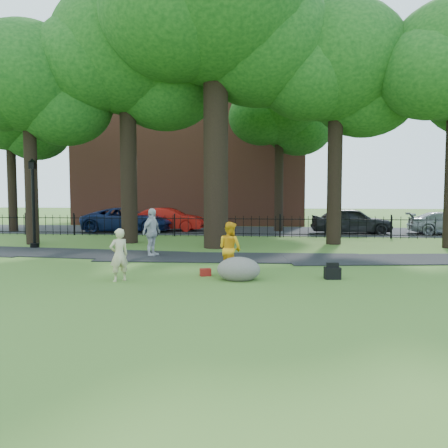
# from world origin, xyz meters

# --- Properties ---
(ground) EXTENTS (120.00, 120.00, 0.00)m
(ground) POSITION_xyz_m (0.00, 0.00, 0.00)
(ground) COLOR #406724
(ground) RESTS_ON ground
(footpath) EXTENTS (36.07, 3.85, 0.03)m
(footpath) POSITION_xyz_m (1.00, 3.90, 0.00)
(footpath) COLOR black
(footpath) RESTS_ON ground
(street) EXTENTS (80.00, 7.00, 0.02)m
(street) POSITION_xyz_m (0.00, 16.00, 0.00)
(street) COLOR black
(street) RESTS_ON ground
(iron_fence) EXTENTS (44.00, 0.04, 1.20)m
(iron_fence) POSITION_xyz_m (0.00, 12.00, 0.60)
(iron_fence) COLOR black
(iron_fence) RESTS_ON ground
(brick_building) EXTENTS (18.00, 8.00, 12.00)m
(brick_building) POSITION_xyz_m (-4.00, 24.00, 6.00)
(brick_building) COLOR brown
(brick_building) RESTS_ON ground
(big_tree) EXTENTS (10.08, 8.61, 14.37)m
(big_tree) POSITION_xyz_m (0.13, 7.09, 10.14)
(big_tree) COLOR black
(big_tree) RESTS_ON ground
(tree_row) EXTENTS (26.82, 7.96, 12.42)m
(tree_row) POSITION_xyz_m (0.52, 8.40, 8.15)
(tree_row) COLOR black
(tree_row) RESTS_ON ground
(woman) EXTENTS (0.64, 0.62, 1.48)m
(woman) POSITION_xyz_m (-1.76, -0.79, 0.74)
(woman) COLOR beige
(woman) RESTS_ON ground
(man) EXTENTS (0.99, 0.96, 1.60)m
(man) POSITION_xyz_m (1.22, 0.47, 0.80)
(man) COLOR orange
(man) RESTS_ON ground
(pedestrian) EXTENTS (0.79, 1.19, 1.87)m
(pedestrian) POSITION_xyz_m (-2.15, 4.01, 0.94)
(pedestrian) COLOR #B9B8BE
(pedestrian) RESTS_ON ground
(boulder) EXTENTS (1.40, 1.18, 0.71)m
(boulder) POSITION_xyz_m (1.54, -0.26, 0.36)
(boulder) COLOR #6F675C
(boulder) RESTS_ON ground
(lamppost) EXTENTS (0.40, 0.40, 4.00)m
(lamppost) POSITION_xyz_m (-8.08, 6.02, 1.96)
(lamppost) COLOR black
(lamppost) RESTS_ON ground
(backpack) EXTENTS (0.47, 0.32, 0.34)m
(backpack) POSITION_xyz_m (4.20, 0.13, 0.17)
(backpack) COLOR black
(backpack) RESTS_ON ground
(red_bag) EXTENTS (0.37, 0.30, 0.22)m
(red_bag) POSITION_xyz_m (0.51, 0.24, 0.11)
(red_bag) COLOR maroon
(red_bag) RESTS_ON ground
(red_sedan) EXTENTS (4.62, 1.69, 1.51)m
(red_sedan) POSITION_xyz_m (-4.14, 15.43, 0.76)
(red_sedan) COLOR #B6130E
(red_sedan) RESTS_ON ground
(navy_van) EXTENTS (5.82, 3.12, 1.55)m
(navy_van) POSITION_xyz_m (-6.53, 14.28, 0.78)
(navy_van) COLOR #0E1A46
(navy_van) RESTS_ON ground
(grey_car) EXTENTS (4.86, 2.26, 1.61)m
(grey_car) POSITION_xyz_m (7.33, 14.44, 0.80)
(grey_car) COLOR black
(grey_car) RESTS_ON ground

